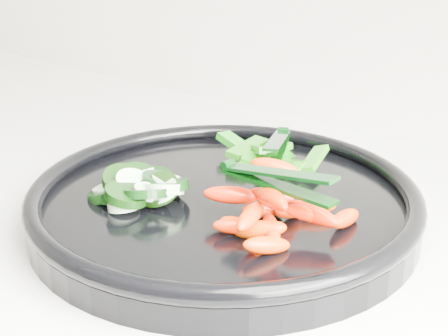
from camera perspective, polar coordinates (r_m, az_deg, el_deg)
The scene contains 6 objects.
veggie_tray at distance 0.60m, azimuth 0.00°, elevation -3.06°, with size 0.49×0.49×0.04m.
cucumber_pile at distance 0.61m, azimuth -7.47°, elevation -1.67°, with size 0.11×0.11×0.04m.
carrot_pile at distance 0.53m, azimuth 4.73°, elevation -3.90°, with size 0.13×0.13×0.05m.
pepper_pile at distance 0.68m, azimuth 4.12°, elevation 0.98°, with size 0.13×0.10×0.04m.
tong_carrot at distance 0.52m, azimuth 4.61°, elevation -0.95°, with size 0.11×0.02×0.02m.
tong_pepper at distance 0.67m, azimuth 4.93°, elevation 2.16°, with size 0.06×0.11×0.02m.
Camera 1 is at (1.04, 1.25, 1.21)m, focal length 50.00 mm.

